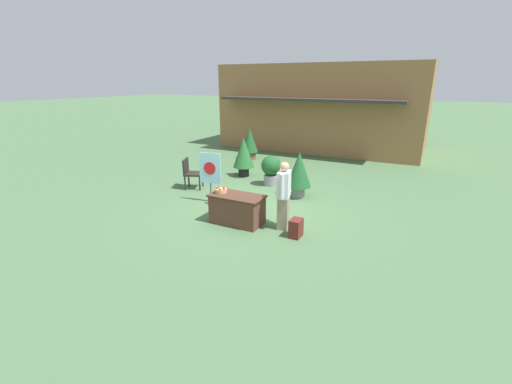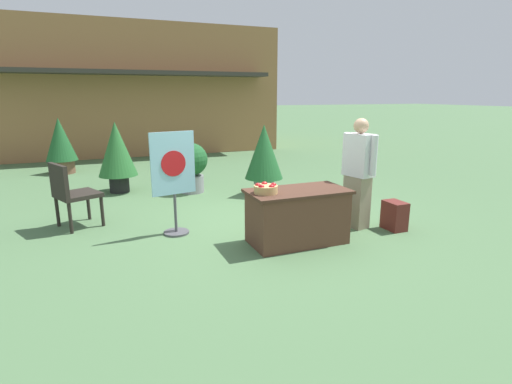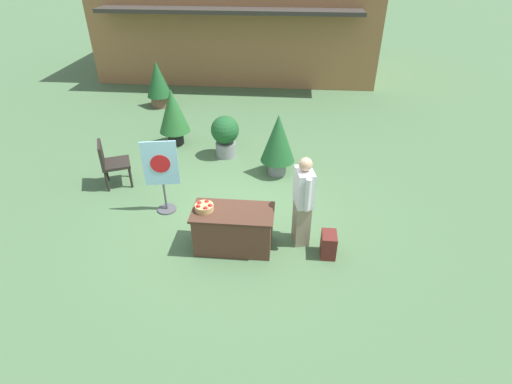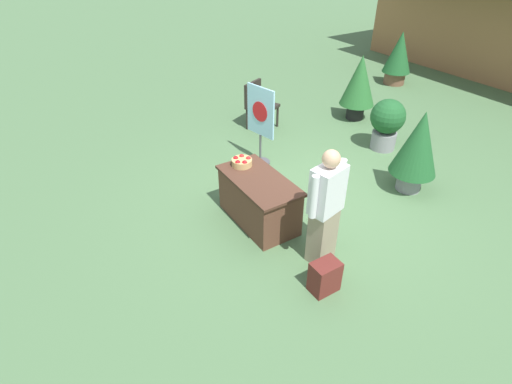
{
  "view_description": "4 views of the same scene",
  "coord_description": "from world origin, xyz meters",
  "views": [
    {
      "loc": [
        4.14,
        -7.71,
        3.35
      ],
      "look_at": [
        0.56,
        -0.9,
        0.83
      ],
      "focal_mm": 24.0,
      "sensor_mm": 36.0,
      "label": 1
    },
    {
      "loc": [
        -2.29,
        -5.5,
        1.94
      ],
      "look_at": [
        -0.13,
        -0.15,
        0.52
      ],
      "focal_mm": 28.0,
      "sensor_mm": 36.0,
      "label": 2
    },
    {
      "loc": [
        0.96,
        -6.2,
        4.41
      ],
      "look_at": [
        0.44,
        -0.57,
        0.82
      ],
      "focal_mm": 28.0,
      "sensor_mm": 36.0,
      "label": 3
    },
    {
      "loc": [
        4.08,
        -3.57,
        3.68
      ],
      "look_at": [
        0.04,
        -1.03,
        0.47
      ],
      "focal_mm": 28.0,
      "sensor_mm": 36.0,
      "label": 4
    }
  ],
  "objects": [
    {
      "name": "patio_chair",
      "position": [
        -2.69,
        0.75,
        0.56
      ],
      "size": [
        0.73,
        0.73,
        0.97
      ],
      "rotation": [
        0.0,
        0.0,
        0.42
      ],
      "color": "#28231E",
      "rests_on": "ground_plane"
    },
    {
      "name": "poster_board",
      "position": [
        -1.33,
        -0.08,
        0.81
      ],
      "size": [
        0.62,
        0.36,
        1.45
      ],
      "rotation": [
        0.0,
        0.0,
        -1.37
      ],
      "color": "#4C4C51",
      "rests_on": "ground_plane"
    },
    {
      "name": "potted_plant_near_right",
      "position": [
        -1.91,
        2.84,
        0.83
      ],
      "size": [
        0.76,
        0.76,
        1.42
      ],
      "color": "black",
      "rests_on": "ground_plane"
    },
    {
      "name": "potted_plant_far_right",
      "position": [
        -3.09,
        5.45,
        0.75
      ],
      "size": [
        0.74,
        0.74,
        1.38
      ],
      "color": "brown",
      "rests_on": "ground_plane"
    },
    {
      "name": "ground_plane",
      "position": [
        0.0,
        0.0,
        0.0
      ],
      "size": [
        120.0,
        120.0,
        0.0
      ],
      "primitive_type": "plane",
      "color": "#4C7047"
    },
    {
      "name": "apple_basket",
      "position": [
        -0.35,
        -1.03,
        0.78
      ],
      "size": [
        0.3,
        0.3,
        0.13
      ],
      "color": "tan",
      "rests_on": "display_table"
    },
    {
      "name": "backpack",
      "position": [
        1.67,
        -1.09,
        0.21
      ],
      "size": [
        0.24,
        0.34,
        0.42
      ],
      "color": "maroon",
      "rests_on": "ground_plane"
    },
    {
      "name": "potted_plant_near_left",
      "position": [
        0.71,
        1.54,
        0.8
      ],
      "size": [
        0.74,
        0.74,
        1.38
      ],
      "color": "gray",
      "rests_on": "ground_plane"
    },
    {
      "name": "display_table",
      "position": [
        0.11,
        -1.02,
        0.36
      ],
      "size": [
        1.33,
        0.69,
        0.72
      ],
      "color": "brown",
      "rests_on": "ground_plane"
    },
    {
      "name": "potted_plant_far_left",
      "position": [
        -0.55,
        2.28,
        0.56
      ],
      "size": [
        0.65,
        0.65,
        1.0
      ],
      "color": "gray",
      "rests_on": "ground_plane"
    },
    {
      "name": "person_visitor",
      "position": [
        1.22,
        -0.77,
        0.82
      ],
      "size": [
        0.34,
        0.6,
        1.61
      ],
      "rotation": [
        0.0,
        0.0,
        -2.92
      ],
      "color": "gray",
      "rests_on": "ground_plane"
    }
  ]
}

